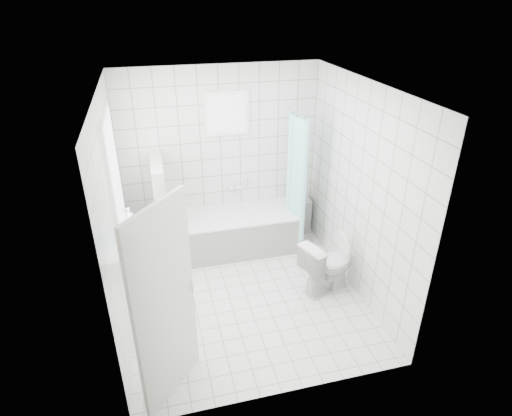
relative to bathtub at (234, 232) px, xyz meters
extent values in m
plane|color=white|center=(-0.08, -1.12, -0.29)|extent=(3.00, 3.00, 0.00)
plane|color=white|center=(-0.08, -1.12, 2.31)|extent=(3.00, 3.00, 0.00)
cube|color=white|center=(-0.08, 0.38, 1.01)|extent=(2.80, 0.02, 2.60)
cube|color=white|center=(-0.08, -2.62, 1.01)|extent=(2.80, 0.02, 2.60)
cube|color=white|center=(-1.48, -1.12, 1.01)|extent=(0.02, 3.00, 2.60)
cube|color=white|center=(1.32, -1.12, 1.01)|extent=(0.02, 3.00, 2.60)
cube|color=white|center=(-1.44, -0.82, 1.31)|extent=(0.01, 0.90, 1.40)
cube|color=white|center=(0.02, 0.33, 1.66)|extent=(0.50, 0.01, 0.50)
cube|color=white|center=(-1.39, -0.82, 0.57)|extent=(0.18, 1.02, 0.08)
cube|color=silver|center=(-1.07, -2.30, 0.71)|extent=(0.55, 0.64, 2.00)
cube|color=white|center=(0.00, 0.00, -0.02)|extent=(1.84, 0.75, 0.55)
cube|color=white|center=(0.00, 0.00, 0.27)|extent=(1.86, 0.77, 0.03)
cube|color=white|center=(-0.99, -0.05, 0.46)|extent=(0.15, 0.85, 1.50)
cube|color=white|center=(1.06, 0.25, -0.02)|extent=(0.40, 0.24, 0.55)
imported|color=white|center=(0.95, -1.23, 0.07)|extent=(0.80, 0.61, 0.72)
cylinder|color=silver|center=(0.87, -0.02, 1.71)|extent=(0.02, 0.80, 0.02)
cube|color=silver|center=(0.10, 0.33, 0.56)|extent=(0.18, 0.06, 0.06)
imported|color=#AC57AE|center=(-1.38, -0.52, 0.71)|extent=(0.10, 0.09, 0.20)
imported|color=#36C0F6|center=(-1.38, -0.98, 0.71)|extent=(0.12, 0.12, 0.20)
imported|color=white|center=(-1.38, -0.66, 0.75)|extent=(0.12, 0.12, 0.29)
cylinder|color=orange|center=(1.10, 0.16, 0.39)|extent=(0.06, 0.06, 0.27)
cylinder|color=red|center=(0.98, 0.28, 0.37)|extent=(0.06, 0.06, 0.22)
cylinder|color=#189349|center=(0.99, 0.18, 0.37)|extent=(0.06, 0.06, 0.22)
camera|label=1|loc=(-1.03, -5.31, 3.18)|focal=30.00mm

